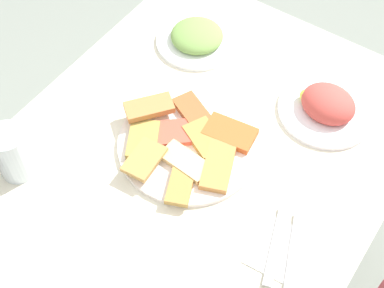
# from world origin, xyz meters

# --- Properties ---
(dining_table) EXTENTS (1.01, 0.78, 0.74)m
(dining_table) POSITION_xyz_m (0.00, 0.00, 0.65)
(dining_table) COLOR silver
(dining_table) RESTS_ON ground_plane
(pide_platter) EXTENTS (0.31, 0.32, 0.04)m
(pide_platter) POSITION_xyz_m (-0.02, -0.03, 0.76)
(pide_platter) COLOR white
(pide_platter) RESTS_ON dining_table
(salad_plate_greens) EXTENTS (0.22, 0.22, 0.07)m
(salad_plate_greens) POSITION_xyz_m (-0.27, 0.17, 0.76)
(salad_plate_greens) COLOR white
(salad_plate_greens) RESTS_ON dining_table
(salad_plate_rice) EXTENTS (0.20, 0.20, 0.04)m
(salad_plate_rice) POSITION_xyz_m (-0.29, -0.19, 0.76)
(salad_plate_rice) COLOR white
(salad_plate_rice) RESTS_ON dining_table
(drinking_glass) EXTENTS (0.08, 0.08, 0.12)m
(drinking_glass) POSITION_xyz_m (0.23, -0.28, 0.80)
(drinking_glass) COLOR silver
(drinking_glass) RESTS_ON dining_table
(paper_napkin) EXTENTS (0.13, 0.13, 0.00)m
(paper_napkin) POSITION_xyz_m (0.08, 0.26, 0.74)
(paper_napkin) COLOR white
(paper_napkin) RESTS_ON dining_table
(fork) EXTENTS (0.16, 0.07, 0.00)m
(fork) POSITION_xyz_m (0.08, 0.25, 0.75)
(fork) COLOR silver
(fork) RESTS_ON paper_napkin
(spoon) EXTENTS (0.17, 0.08, 0.00)m
(spoon) POSITION_xyz_m (0.08, 0.28, 0.75)
(spoon) COLOR silver
(spoon) RESTS_ON paper_napkin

